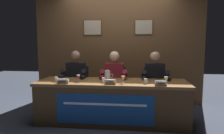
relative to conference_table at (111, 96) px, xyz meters
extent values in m
plane|color=#383D4C|center=(0.00, 0.10, -0.49)|extent=(12.00, 12.00, 0.00)
cube|color=brown|center=(0.00, 1.36, 0.81)|extent=(3.83, 0.12, 2.60)
cube|color=#4C3319|center=(-0.58, 1.29, 1.25)|extent=(0.43, 0.02, 0.36)
cube|color=tan|center=(-0.58, 1.28, 1.25)|extent=(0.39, 0.01, 0.32)
cube|color=#4C3319|center=(0.58, 1.29, 1.25)|extent=(0.41, 0.02, 0.34)
cube|color=tan|center=(0.58, 1.28, 1.25)|extent=(0.37, 0.01, 0.30)
cube|color=brown|center=(0.00, 0.10, 0.21)|extent=(2.63, 0.78, 0.05)
cube|color=#4C341B|center=(0.00, -0.26, -0.15)|extent=(2.57, 0.04, 0.68)
cube|color=#4C341B|center=(-1.26, 0.10, -0.15)|extent=(0.08, 0.70, 0.68)
cube|color=#4C341B|center=(1.27, 0.10, -0.15)|extent=(0.08, 0.70, 0.68)
cube|color=#19478C|center=(-0.08, -0.29, -0.15)|extent=(1.58, 0.01, 0.49)
cube|color=white|center=(-0.08, -0.29, -0.06)|extent=(1.34, 0.00, 0.04)
cylinder|color=black|center=(-0.77, 0.59, -0.48)|extent=(0.44, 0.44, 0.02)
cylinder|color=black|center=(-0.77, 0.59, -0.26)|extent=(0.05, 0.05, 0.42)
cube|color=#232328|center=(-0.77, 0.59, -0.03)|extent=(0.44, 0.44, 0.03)
cube|color=#232328|center=(-0.77, 0.79, 0.20)|extent=(0.40, 0.05, 0.44)
cylinder|color=black|center=(-0.87, 0.24, -0.25)|extent=(0.10, 0.10, 0.48)
cylinder|color=black|center=(-0.67, 0.24, -0.25)|extent=(0.10, 0.10, 0.48)
cylinder|color=black|center=(-0.87, 0.39, 0.03)|extent=(0.13, 0.34, 0.13)
cylinder|color=black|center=(-0.67, 0.39, 0.03)|extent=(0.13, 0.34, 0.13)
cube|color=black|center=(-0.77, 0.56, 0.27)|extent=(0.36, 0.20, 0.48)
sphere|color=#8E664C|center=(-0.77, 0.54, 0.65)|extent=(0.19, 0.19, 0.19)
sphere|color=gray|center=(-0.77, 0.56, 0.66)|extent=(0.17, 0.17, 0.17)
cylinder|color=black|center=(-0.98, 0.46, 0.29)|extent=(0.09, 0.30, 0.25)
cylinder|color=black|center=(-0.56, 0.46, 0.29)|extent=(0.09, 0.30, 0.25)
cylinder|color=black|center=(-0.98, 0.30, 0.27)|extent=(0.07, 0.24, 0.07)
cylinder|color=black|center=(-0.56, 0.30, 0.27)|extent=(0.07, 0.24, 0.07)
cube|color=white|center=(-0.79, -0.21, 0.28)|extent=(0.20, 0.03, 0.08)
cube|color=white|center=(-0.79, -0.17, 0.28)|extent=(0.20, 0.03, 0.08)
cube|color=black|center=(-0.79, -0.21, 0.28)|extent=(0.14, 0.01, 0.01)
cylinder|color=white|center=(-0.56, -0.03, 0.24)|extent=(0.06, 0.06, 0.00)
cylinder|color=white|center=(-0.56, -0.03, 0.27)|extent=(0.01, 0.01, 0.05)
cone|color=white|center=(-0.56, -0.03, 0.33)|extent=(0.06, 0.06, 0.06)
cylinder|color=#B21E2D|center=(-0.56, -0.03, 0.32)|extent=(0.04, 0.04, 0.04)
cylinder|color=silver|center=(-0.94, -0.07, 0.28)|extent=(0.06, 0.06, 0.08)
cylinder|color=silver|center=(-0.94, -0.07, 0.26)|extent=(0.05, 0.05, 0.05)
cylinder|color=black|center=(0.00, 0.59, -0.48)|extent=(0.44, 0.44, 0.02)
cylinder|color=black|center=(0.00, 0.59, -0.26)|extent=(0.05, 0.05, 0.42)
cube|color=#232328|center=(0.00, 0.59, -0.03)|extent=(0.44, 0.44, 0.03)
cube|color=#232328|center=(0.00, 0.79, 0.20)|extent=(0.40, 0.05, 0.44)
cylinder|color=black|center=(-0.10, 0.24, -0.25)|extent=(0.10, 0.10, 0.48)
cylinder|color=black|center=(0.10, 0.24, -0.25)|extent=(0.10, 0.10, 0.48)
cylinder|color=black|center=(-0.10, 0.39, 0.03)|extent=(0.13, 0.34, 0.13)
cylinder|color=black|center=(0.10, 0.39, 0.03)|extent=(0.13, 0.34, 0.13)
cube|color=maroon|center=(0.00, 0.56, 0.27)|extent=(0.36, 0.20, 0.48)
sphere|color=beige|center=(0.00, 0.54, 0.65)|extent=(0.19, 0.19, 0.19)
sphere|color=#593819|center=(0.00, 0.56, 0.66)|extent=(0.17, 0.17, 0.17)
cylinder|color=maroon|center=(-0.21, 0.46, 0.29)|extent=(0.09, 0.30, 0.25)
cylinder|color=maroon|center=(0.21, 0.46, 0.29)|extent=(0.09, 0.30, 0.25)
cylinder|color=maroon|center=(-0.21, 0.30, 0.27)|extent=(0.07, 0.24, 0.07)
cylinder|color=maroon|center=(0.21, 0.30, 0.27)|extent=(0.07, 0.24, 0.07)
cube|color=white|center=(0.00, -0.18, 0.28)|extent=(0.19, 0.03, 0.08)
cube|color=white|center=(0.00, -0.15, 0.28)|extent=(0.19, 0.03, 0.08)
cube|color=black|center=(0.00, -0.19, 0.28)|extent=(0.13, 0.01, 0.01)
cylinder|color=white|center=(0.21, -0.07, 0.24)|extent=(0.06, 0.06, 0.00)
cylinder|color=white|center=(0.21, -0.07, 0.27)|extent=(0.01, 0.01, 0.05)
cone|color=white|center=(0.21, -0.07, 0.33)|extent=(0.06, 0.06, 0.06)
cylinder|color=yellow|center=(0.21, -0.07, 0.32)|extent=(0.04, 0.04, 0.04)
cylinder|color=silver|center=(-0.12, -0.05, 0.28)|extent=(0.06, 0.06, 0.08)
cylinder|color=silver|center=(-0.12, -0.05, 0.26)|extent=(0.05, 0.05, 0.05)
cylinder|color=black|center=(0.78, 0.59, -0.48)|extent=(0.44, 0.44, 0.02)
cylinder|color=black|center=(0.78, 0.59, -0.26)|extent=(0.05, 0.05, 0.42)
cube|color=#232328|center=(0.78, 0.59, -0.03)|extent=(0.44, 0.44, 0.03)
cube|color=#232328|center=(0.78, 0.79, 0.20)|extent=(0.40, 0.05, 0.44)
cylinder|color=black|center=(0.68, 0.24, -0.25)|extent=(0.10, 0.10, 0.48)
cylinder|color=black|center=(0.88, 0.24, -0.25)|extent=(0.10, 0.10, 0.48)
cylinder|color=black|center=(0.68, 0.39, 0.03)|extent=(0.13, 0.34, 0.13)
cylinder|color=black|center=(0.88, 0.39, 0.03)|extent=(0.13, 0.34, 0.13)
cube|color=black|center=(0.78, 0.56, 0.27)|extent=(0.36, 0.20, 0.48)
sphere|color=tan|center=(0.78, 0.54, 0.65)|extent=(0.19, 0.19, 0.19)
sphere|color=#331E0F|center=(0.78, 0.56, 0.66)|extent=(0.17, 0.17, 0.17)
cylinder|color=black|center=(0.57, 0.46, 0.29)|extent=(0.09, 0.30, 0.25)
cylinder|color=black|center=(0.99, 0.46, 0.29)|extent=(0.09, 0.30, 0.25)
cylinder|color=black|center=(0.57, 0.30, 0.27)|extent=(0.07, 0.24, 0.07)
cylinder|color=black|center=(0.99, 0.30, 0.27)|extent=(0.07, 0.24, 0.07)
cube|color=white|center=(0.81, -0.21, 0.28)|extent=(0.18, 0.03, 0.08)
cube|color=white|center=(0.81, -0.18, 0.28)|extent=(0.18, 0.03, 0.08)
cube|color=black|center=(0.81, -0.21, 0.28)|extent=(0.13, 0.01, 0.01)
cylinder|color=white|center=(0.90, -0.07, 0.24)|extent=(0.06, 0.06, 0.00)
cylinder|color=white|center=(0.90, -0.07, 0.27)|extent=(0.01, 0.01, 0.05)
cone|color=white|center=(0.90, -0.07, 0.33)|extent=(0.06, 0.06, 0.06)
cylinder|color=yellow|center=(0.90, -0.07, 0.32)|extent=(0.04, 0.04, 0.04)
cylinder|color=silver|center=(0.58, -0.06, 0.28)|extent=(0.06, 0.06, 0.08)
cylinder|color=silver|center=(0.58, -0.06, 0.26)|extent=(0.05, 0.05, 0.05)
cylinder|color=silver|center=(-0.07, 0.09, 0.33)|extent=(0.10, 0.10, 0.18)
cylinder|color=silver|center=(-0.07, 0.09, 0.43)|extent=(0.08, 0.09, 0.01)
sphere|color=silver|center=(-0.07, 0.09, 0.44)|extent=(0.02, 0.02, 0.02)
torus|color=silver|center=(-0.01, 0.09, 0.34)|extent=(0.07, 0.01, 0.07)
camera|label=1|loc=(0.40, -3.52, 0.92)|focal=33.87mm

